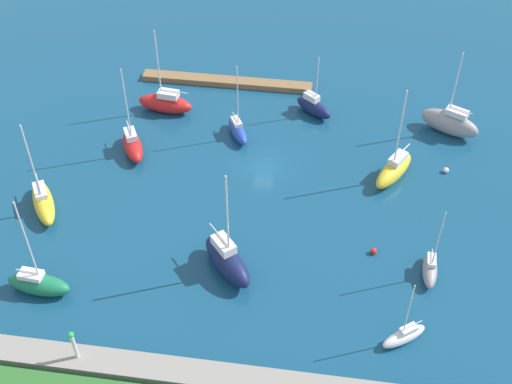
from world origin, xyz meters
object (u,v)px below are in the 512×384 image
Objects in this scene: sailboat_gray_off_beacon at (450,122)px; sailboat_red_lone_south at (133,145)px; sailboat_green_near_pier at (38,284)px; sailboat_blue_outer_mooring at (238,130)px; pier_dock at (227,82)px; harbor_beacon at (74,343)px; mooring_buoy_white at (446,170)px; sailboat_red_east_end at (165,103)px; sailboat_navy_mid_basin at (313,107)px; sailboat_yellow_along_channel at (394,170)px; sailboat_navy_west_end at (227,260)px; sailboat_gray_far_south at (430,269)px; mooring_buoy_red at (374,251)px; sailboat_white_inner_mooring at (404,336)px; sailboat_yellow_lone_north at (43,202)px.

sailboat_red_lone_south is at bearing 40.32° from sailboat_gray_off_beacon.
sailboat_blue_outer_mooring is (-16.06, -28.61, -0.17)m from sailboat_green_near_pier.
pier_dock is 48.83m from harbor_beacon.
sailboat_blue_outer_mooring reaches higher than mooring_buoy_white.
sailboat_red_east_end is at bearing 140.90° from sailboat_red_lone_south.
sailboat_yellow_along_channel is at bearing -9.90° from sailboat_navy_mid_basin.
sailboat_yellow_along_channel reaches higher than sailboat_green_near_pier.
sailboat_red_east_end is (13.46, -27.32, -0.31)m from sailboat_navy_west_end.
sailboat_gray_far_south is at bearing 43.71° from sailboat_yellow_along_channel.
sailboat_navy_mid_basin is 25.12m from sailboat_red_lone_south.
sailboat_yellow_along_channel reaches higher than sailboat_gray_far_south.
sailboat_green_near_pier is 1.42× the size of sailboat_navy_mid_basin.
sailboat_navy_west_end reaches higher than sailboat_red_east_end.
pier_dock reaches higher than mooring_buoy_red.
sailboat_yellow_along_channel is 33.05m from sailboat_red_lone_south.
harbor_beacon reaches higher than pier_dock.
sailboat_navy_mid_basin is at bearing -149.01° from sailboat_gray_far_south.
harbor_beacon is 0.41× the size of sailboat_navy_mid_basin.
sailboat_white_inner_mooring is at bearing -167.05° from harbor_beacon.
mooring_buoy_white is 17.29m from mooring_buoy_red.
mooring_buoy_white is at bearing -137.97° from sailboat_white_inner_mooring.
sailboat_navy_west_end is 16.18m from mooring_buoy_red.
sailboat_red_lone_south reaches higher than sailboat_red_east_end.
sailboat_red_east_end is 9.62m from sailboat_red_lone_south.
sailboat_red_lone_south reaches higher than sailboat_blue_outer_mooring.
sailboat_gray_far_south is (-23.97, 20.63, -0.11)m from sailboat_blue_outer_mooring.
sailboat_yellow_along_channel is 43.08m from sailboat_green_near_pier.
sailboat_gray_far_south reaches higher than harbor_beacon.
sailboat_yellow_along_channel is 6.94m from mooring_buoy_white.
sailboat_blue_outer_mooring is at bearing -7.34° from mooring_buoy_white.
sailboat_red_east_end is at bearing -82.09° from sailboat_white_inner_mooring.
sailboat_gray_off_beacon is 17.16× the size of mooring_buoy_red.
sailboat_red_lone_south is at bearing -23.14° from mooring_buoy_red.
sailboat_gray_far_south is at bearing 40.05° from sailboat_red_lone_south.
sailboat_white_inner_mooring is 0.68× the size of sailboat_yellow_lone_north.
sailboat_red_east_end reaches higher than sailboat_gray_off_beacon.
mooring_buoy_white is (-5.72, -25.98, -0.47)m from sailboat_white_inner_mooring.
mooring_buoy_red is (2.18, 12.90, -1.02)m from sailboat_yellow_along_channel.
mooring_buoy_red is at bearing 66.05° from sailboat_navy_west_end.
sailboat_navy_west_end is 23.26m from sailboat_blue_outer_mooring.
sailboat_gray_far_south is at bearing 54.57° from sailboat_yellow_lone_north.
sailboat_green_near_pier is 37.20m from sailboat_white_inner_mooring.
sailboat_navy_west_end is (17.60, 17.62, 0.33)m from sailboat_yellow_along_channel.
sailboat_navy_mid_basin is 0.71× the size of sailboat_red_lone_south.
mooring_buoy_white is at bearing 174.68° from sailboat_red_east_end.
mooring_buoy_white is at bearing 34.54° from sailboat_green_near_pier.
sailboat_yellow_lone_north is (11.02, -19.51, -2.10)m from harbor_beacon.
sailboat_green_near_pier is at bearing 16.67° from mooring_buoy_red.
sailboat_red_lone_south is (-7.36, -11.70, 0.00)m from sailboat_yellow_lone_north.
sailboat_red_east_end is at bearing -122.71° from sailboat_gray_far_south.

